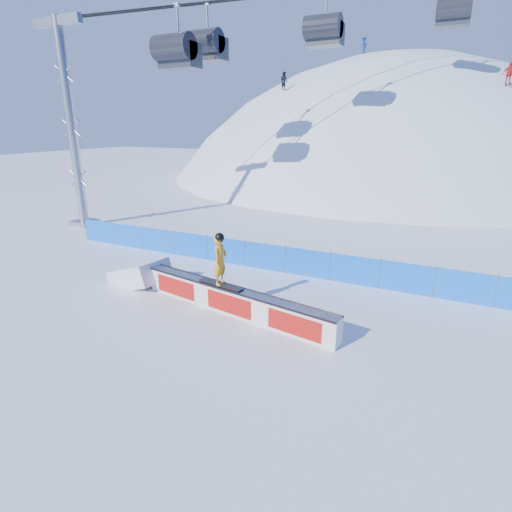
% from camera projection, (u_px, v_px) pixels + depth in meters
% --- Properties ---
extents(ground, '(160.00, 160.00, 0.00)m').
position_uv_depth(ground, '(211.00, 309.00, 14.17)').
color(ground, white).
rests_on(ground, ground).
extents(snow_hill, '(64.00, 64.00, 64.00)m').
position_uv_depth(snow_hill, '(376.00, 306.00, 55.70)').
color(snow_hill, white).
rests_on(snow_hill, ground).
extents(safety_fence, '(22.05, 0.05, 1.30)m').
position_uv_depth(safety_fence, '(264.00, 257.00, 17.82)').
color(safety_fence, blue).
rests_on(safety_fence, ground).
extents(rail_box, '(7.82, 1.84, 0.94)m').
position_uv_depth(rail_box, '(233.00, 301.00, 13.68)').
color(rail_box, white).
rests_on(rail_box, ground).
extents(snow_ramp, '(2.67, 1.91, 1.53)m').
position_uv_depth(snow_ramp, '(141.00, 282.00, 16.52)').
color(snow_ramp, white).
rests_on(snow_ramp, ground).
extents(snowboarder, '(1.81, 0.63, 1.86)m').
position_uv_depth(snowboarder, '(220.00, 260.00, 13.53)').
color(snowboarder, black).
rests_on(snowboarder, rail_box).
extents(distant_skiers, '(21.36, 10.34, 7.28)m').
position_uv_depth(distant_skiers, '(397.00, 68.00, 36.26)').
color(distant_skiers, black).
rests_on(distant_skiers, ground).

